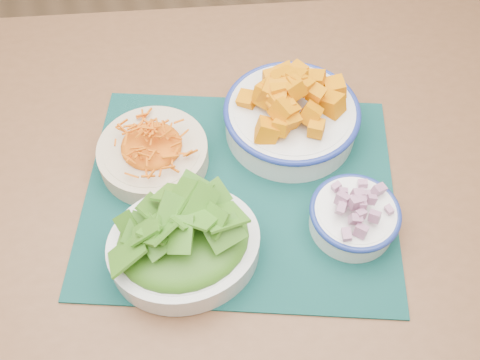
% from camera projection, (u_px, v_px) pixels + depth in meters
% --- Properties ---
extents(ground, '(4.00, 4.00, 0.00)m').
position_uv_depth(ground, '(213.00, 222.00, 1.70)').
color(ground, '#A57950').
rests_on(ground, ground).
extents(table, '(1.48, 1.14, 0.75)m').
position_uv_depth(table, '(209.00, 206.00, 0.95)').
color(table, brown).
rests_on(table, ground).
extents(placemat, '(0.60, 0.55, 0.00)m').
position_uv_depth(placemat, '(240.00, 191.00, 0.86)').
color(placemat, '#072A28').
rests_on(placemat, table).
extents(carrot_bowl, '(0.23, 0.23, 0.07)m').
position_uv_depth(carrot_bowl, '(153.00, 150.00, 0.87)').
color(carrot_bowl, beige).
rests_on(carrot_bowl, placemat).
extents(squash_bowl, '(0.26, 0.26, 0.11)m').
position_uv_depth(squash_bowl, '(292.00, 110.00, 0.89)').
color(squash_bowl, silver).
rests_on(squash_bowl, placemat).
extents(lettuce_bowl, '(0.23, 0.19, 0.10)m').
position_uv_depth(lettuce_bowl, '(183.00, 240.00, 0.76)').
color(lettuce_bowl, silver).
rests_on(lettuce_bowl, placemat).
extents(onion_bowl, '(0.16, 0.16, 0.07)m').
position_uv_depth(onion_bowl, '(355.00, 214.00, 0.80)').
color(onion_bowl, white).
rests_on(onion_bowl, placemat).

